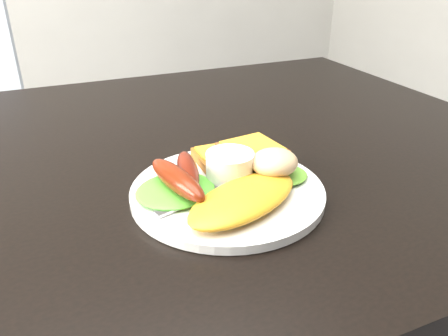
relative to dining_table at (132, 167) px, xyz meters
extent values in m
cube|color=black|center=(0.00, 0.00, 0.00)|extent=(1.20, 0.80, 0.04)
imported|color=#25578C|center=(-0.14, 0.45, 0.08)|extent=(0.60, 0.41, 1.61)
cylinder|color=white|center=(0.08, -0.16, 0.03)|extent=(0.23, 0.23, 0.01)
ellipsoid|color=green|center=(0.02, -0.15, 0.04)|extent=(0.11, 0.10, 0.01)
ellipsoid|color=olive|center=(0.15, -0.16, 0.04)|extent=(0.09, 0.08, 0.01)
ellipsoid|color=gold|center=(0.08, -0.21, 0.04)|extent=(0.17, 0.13, 0.02)
ellipsoid|color=maroon|center=(0.02, -0.15, 0.05)|extent=(0.05, 0.11, 0.03)
ellipsoid|color=maroon|center=(0.04, -0.14, 0.05)|extent=(0.04, 0.10, 0.02)
cylinder|color=white|center=(0.09, -0.14, 0.05)|extent=(0.07, 0.07, 0.03)
cube|color=#975E17|center=(0.10, -0.10, 0.04)|extent=(0.07, 0.07, 0.01)
cube|color=brown|center=(0.13, -0.12, 0.05)|extent=(0.08, 0.08, 0.01)
ellipsoid|color=beige|center=(0.14, -0.17, 0.06)|extent=(0.07, 0.06, 0.03)
cube|color=#ADAFB7|center=(0.05, -0.17, 0.03)|extent=(0.14, 0.05, 0.00)
camera|label=1|loc=(-0.10, -0.56, 0.28)|focal=35.00mm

